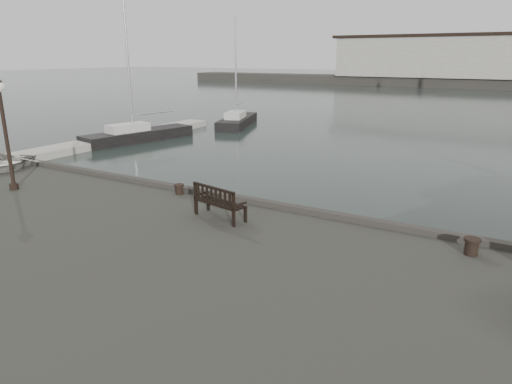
# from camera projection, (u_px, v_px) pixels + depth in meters

# --- Properties ---
(ground) EXTENTS (400.00, 400.00, 0.00)m
(ground) POSITION_uv_depth(u_px,v_px,m) (279.00, 250.00, 15.42)
(ground) COLOR black
(ground) RESTS_ON ground
(pontoon) EXTENTS (2.00, 24.00, 0.50)m
(pontoon) POSITION_uv_depth(u_px,v_px,m) (98.00, 142.00, 33.24)
(pontoon) COLOR beige
(pontoon) RESTS_ON ground
(breakwater) EXTENTS (140.00, 9.50, 12.20)m
(breakwater) POSITION_uv_depth(u_px,v_px,m) (467.00, 66.00, 92.66)
(breakwater) COLOR #383530
(breakwater) RESTS_ON ground
(bench) EXTENTS (1.84, 0.94, 1.01)m
(bench) POSITION_uv_depth(u_px,v_px,m) (219.00, 208.00, 13.82)
(bench) COLOR black
(bench) RESTS_ON quay
(bollard_left) EXTENTS (0.40, 0.40, 0.36)m
(bollard_left) POSITION_uv_depth(u_px,v_px,m) (179.00, 189.00, 16.29)
(bollard_left) COLOR black
(bollard_left) RESTS_ON quay
(bollard_right) EXTENTS (0.47, 0.47, 0.43)m
(bollard_right) POSITION_uv_depth(u_px,v_px,m) (471.00, 247.00, 11.31)
(bollard_right) COLOR black
(bollard_right) RESTS_ON quay
(lamp_post) EXTENTS (0.41, 0.41, 4.07)m
(lamp_post) POSITION_uv_depth(u_px,v_px,m) (3.00, 119.00, 16.17)
(lamp_post) COLOR black
(lamp_post) RESTS_ON quay
(dinghy) EXTENTS (2.83, 3.26, 0.57)m
(dinghy) POSITION_uv_depth(u_px,v_px,m) (9.00, 163.00, 19.86)
(dinghy) COLOR beige
(dinghy) RESTS_ON quay
(yacht_c) EXTENTS (4.07, 9.21, 12.15)m
(yacht_c) POSITION_uv_depth(u_px,v_px,m) (139.00, 138.00, 35.28)
(yacht_c) COLOR black
(yacht_c) RESTS_ON ground
(yacht_d) EXTENTS (4.76, 8.45, 10.50)m
(yacht_d) POSITION_uv_depth(u_px,v_px,m) (237.00, 123.00, 42.93)
(yacht_d) COLOR black
(yacht_d) RESTS_ON ground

